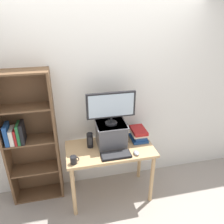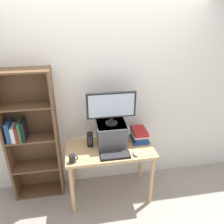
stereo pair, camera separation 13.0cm
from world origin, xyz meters
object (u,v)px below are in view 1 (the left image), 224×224
at_px(riser_box, 111,134).
at_px(keyboard, 116,155).
at_px(desk, 110,155).
at_px(bookshelf_unit, 29,139).
at_px(book_stack, 139,134).
at_px(coffee_mug, 74,160).
at_px(desk_speaker, 90,140).
at_px(computer_monitor, 111,106).
at_px(computer_mouse, 136,153).

bearing_deg(riser_box, keyboard, -89.99).
bearing_deg(desk, riser_box, 68.30).
bearing_deg(bookshelf_unit, book_stack, -5.19).
relative_size(riser_box, coffee_mug, 3.63).
height_order(book_stack, coffee_mug, book_stack).
xyz_separation_m(bookshelf_unit, desk_speaker, (0.74, -0.15, -0.03)).
relative_size(desk, coffee_mug, 10.56).
bearing_deg(book_stack, bookshelf_unit, 174.81).
distance_m(computer_monitor, book_stack, 0.59).
height_order(bookshelf_unit, computer_mouse, bookshelf_unit).
xyz_separation_m(computer_monitor, computer_mouse, (0.25, -0.28, -0.52)).
bearing_deg(coffee_mug, book_stack, 19.62).
xyz_separation_m(keyboard, computer_mouse, (0.25, -0.02, 0.01)).
height_order(coffee_mug, desk_speaker, desk_speaker).
bearing_deg(desk_speaker, coffee_mug, -127.98).
xyz_separation_m(riser_box, book_stack, (0.38, 0.02, -0.07)).
bearing_deg(computer_mouse, computer_monitor, 131.36).
height_order(riser_box, book_stack, riser_box).
xyz_separation_m(bookshelf_unit, keyboard, (1.02, -0.41, -0.12)).
height_order(bookshelf_unit, desk_speaker, bookshelf_unit).
distance_m(desk, book_stack, 0.47).
xyz_separation_m(keyboard, book_stack, (0.38, 0.29, 0.07)).
xyz_separation_m(desk, keyboard, (0.03, -0.18, 0.12)).
xyz_separation_m(bookshelf_unit, riser_box, (1.02, -0.15, 0.02)).
bearing_deg(coffee_mug, desk_speaker, 52.02).
height_order(bookshelf_unit, riser_box, bookshelf_unit).
bearing_deg(bookshelf_unit, computer_mouse, -18.83).
bearing_deg(riser_box, bookshelf_unit, 171.73).
relative_size(desk, keyboard, 3.05).
bearing_deg(desk_speaker, computer_monitor, 1.09).
bearing_deg(riser_box, desk_speaker, -178.59).
bearing_deg(riser_box, book_stack, 3.09).
xyz_separation_m(desk, computer_monitor, (0.03, 0.08, 0.65)).
xyz_separation_m(computer_mouse, book_stack, (0.13, 0.30, 0.07)).
bearing_deg(computer_mouse, keyboard, 176.06).
bearing_deg(keyboard, book_stack, 36.96).
bearing_deg(book_stack, computer_monitor, -176.68).
bearing_deg(computer_mouse, coffee_mug, -179.23).
height_order(keyboard, computer_mouse, computer_mouse).
distance_m(desk, coffee_mug, 0.53).
relative_size(computer_mouse, desk_speaker, 0.53).
relative_size(computer_monitor, desk_speaker, 3.07).
distance_m(computer_monitor, coffee_mug, 0.76).
height_order(keyboard, desk_speaker, desk_speaker).
xyz_separation_m(computer_monitor, desk_speaker, (-0.28, -0.01, -0.44)).
xyz_separation_m(computer_monitor, keyboard, (0.00, -0.26, -0.52)).
distance_m(coffee_mug, desk_speaker, 0.37).
distance_m(bookshelf_unit, coffee_mug, 0.68).
relative_size(computer_monitor, coffee_mug, 5.72).
bearing_deg(computer_mouse, desk, 144.99).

